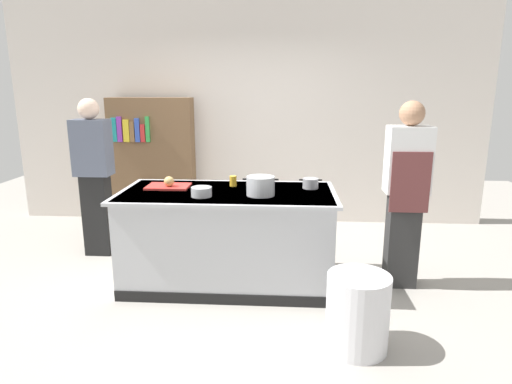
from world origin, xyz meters
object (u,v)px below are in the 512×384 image
Objects in this scene: stock_pot at (261,186)px; trash_bin at (357,312)px; onion at (169,181)px; bookshelf at (153,162)px; person_chef at (406,191)px; juice_cup at (233,181)px; mixing_bowl at (201,192)px; sauce_pan at (310,183)px; person_guest at (94,174)px.

trash_bin is at bearing -50.70° from stock_pot.
bookshelf is at bearing 111.46° from onion.
bookshelf is at bearing 41.20° from person_chef.
onion is 0.96× the size of juice_cup.
person_chef is (1.82, 0.26, -0.03)m from mixing_bowl.
trash_bin is 0.33× the size of person_chef.
juice_cup reaches higher than mixing_bowl.
juice_cup is 0.06× the size of person_chef.
juice_cup is (-0.74, 0.04, 0.00)m from sauce_pan.
person_guest reaches higher than onion.
mixing_bowl is 0.11× the size of bookshelf.
onion is 0.45× the size of sauce_pan.
bookshelf is at bearing 128.98° from trash_bin.
bookshelf is at bearing 177.75° from person_guest.
stock_pot is 1.47× the size of sauce_pan.
onion is 0.90m from stock_pot.
stock_pot is at bearing 79.77° from person_guest.
stock_pot is 0.19× the size of bookshelf.
stock_pot is 0.45m from juice_cup.
sauce_pan is (0.46, 0.30, -0.04)m from stock_pot.
sauce_pan is at bearing -3.47° from juice_cup.
person_chef is (1.59, -0.17, -0.04)m from juice_cup.
onion is 1.14m from person_guest.
stock_pot is 0.56× the size of trash_bin.
onion is 0.06× the size of bookshelf.
mixing_bowl is at bearing -62.65° from bookshelf.
person_chef is 1.00× the size of person_guest.
onion is 0.46m from mixing_bowl.
trash_bin is 0.33× the size of bookshelf.
person_chef is at bearing -31.42° from bookshelf.
onion is 0.06× the size of person_guest.
onion reaches higher than trash_bin.
onion reaches higher than sauce_pan.
onion is 0.53× the size of mixing_bowl.
onion is 0.17× the size of trash_bin.
bookshelf is at bearing 117.35° from mixing_bowl.
trash_bin is 3.68m from bookshelf.
bookshelf reaches higher than sauce_pan.
stock_pot is 0.52m from mixing_bowl.
sauce_pan reaches higher than trash_bin.
sauce_pan is (1.33, 0.10, -0.02)m from onion.
juice_cup is 0.06× the size of person_guest.
juice_cup is at bearing 66.53° from person_chef.
juice_cup is 1.75m from trash_bin.
bookshelf is at bearing 141.05° from sauce_pan.
sauce_pan is 0.12× the size of person_chef.
person_chef is at bearing -6.09° from juice_cup.
sauce_pan is 0.38× the size of trash_bin.
stock_pot is at bearing -51.17° from bookshelf.
stock_pot is 1.74× the size of mixing_bowl.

